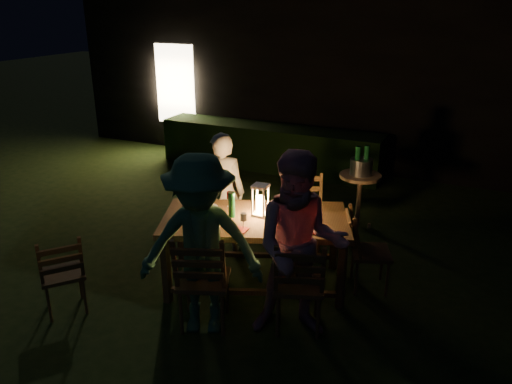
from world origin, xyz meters
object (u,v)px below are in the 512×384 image
at_px(chair_near_right, 298,300).
at_px(lantern, 260,202).
at_px(chair_spare, 64,287).
at_px(person_opp_left, 201,246).
at_px(chair_end, 368,264).
at_px(person_opp_right, 300,247).
at_px(ice_bucket, 361,167).
at_px(dining_table, 255,224).
at_px(side_table, 360,181).
at_px(chair_far_left, 223,231).
at_px(bottle_bucket_a, 357,164).
at_px(chair_far_right, 303,230).
at_px(bottle_table, 232,205).
at_px(bottle_bucket_b, 366,163).
at_px(chair_near_left, 204,296).
at_px(person_house_side, 222,193).

xyz_separation_m(chair_near_right, lantern, (-0.67, 0.62, 0.66)).
relative_size(chair_spare, person_opp_left, 0.52).
xyz_separation_m(chair_end, person_opp_right, (-0.43, -1.05, 0.61)).
bearing_deg(ice_bucket, lantern, -108.01).
bearing_deg(chair_end, dining_table, -89.34).
xyz_separation_m(chair_end, ice_bucket, (-0.49, 1.55, 0.59)).
bearing_deg(lantern, person_opp_right, -43.86).
bearing_deg(side_table, chair_end, -72.48).
bearing_deg(side_table, chair_far_left, -133.18).
bearing_deg(chair_near_right, chair_far_left, 121.62).
height_order(chair_spare, person_opp_right, person_opp_right).
bearing_deg(chair_far_left, chair_end, 153.06).
height_order(dining_table, ice_bucket, ice_bucket).
bearing_deg(person_opp_right, bottle_bucket_a, 71.06).
xyz_separation_m(chair_end, bottle_bucket_a, (-0.54, 1.51, 0.64)).
xyz_separation_m(chair_far_left, chair_far_right, (0.93, 0.37, 0.03)).
height_order(dining_table, lantern, lantern).
distance_m(chair_spare, lantern, 2.17).
relative_size(lantern, bottle_table, 1.25).
bearing_deg(person_opp_right, bottle_bucket_b, 68.81).
bearing_deg(chair_spare, person_opp_left, -37.30).
relative_size(chair_near_left, chair_far_left, 1.16).
distance_m(chair_near_left, person_opp_right, 1.07).
distance_m(person_opp_right, side_table, 2.61).
bearing_deg(bottle_bucket_a, person_house_side, -134.29).
bearing_deg(chair_near_left, bottle_bucket_a, 54.09).
height_order(chair_far_right, person_house_side, person_house_side).
bearing_deg(side_table, bottle_bucket_b, 38.66).
xyz_separation_m(chair_far_left, side_table, (1.36, 1.45, 0.39)).
bearing_deg(bottle_bucket_b, person_opp_right, -89.74).
bearing_deg(person_opp_left, chair_near_right, 3.10).
distance_m(chair_near_right, chair_far_left, 1.78).
height_order(chair_end, person_house_side, person_house_side).
xyz_separation_m(chair_near_right, person_house_side, (-1.42, 1.15, 0.45)).
relative_size(dining_table, chair_far_left, 2.37).
bearing_deg(person_house_side, ice_bucket, -155.97).
height_order(dining_table, chair_near_right, chair_near_right).
distance_m(person_opp_left, ice_bucket, 3.03).
bearing_deg(side_table, dining_table, -108.20).
bearing_deg(bottle_table, chair_far_left, 126.08).
bearing_deg(chair_near_left, person_house_side, 90.20).
distance_m(chair_near_right, bottle_bucket_b, 2.66).
bearing_deg(bottle_bucket_a, chair_end, -70.34).
distance_m(chair_far_right, chair_end, 1.03).
xyz_separation_m(person_opp_right, person_opp_left, (-0.84, -0.33, -0.02)).
distance_m(chair_end, person_opp_left, 1.96).
bearing_deg(person_opp_right, ice_bucket, 69.92).
xyz_separation_m(dining_table, chair_far_left, (-0.70, 0.55, -0.46)).
bearing_deg(bottle_table, lantern, 30.91).
bearing_deg(chair_near_left, person_opp_left, -89.70).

